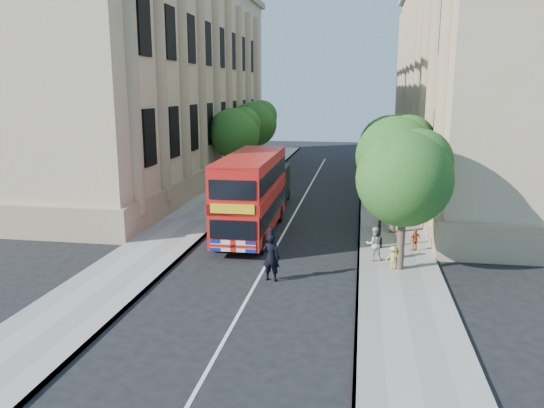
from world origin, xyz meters
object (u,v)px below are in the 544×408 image
at_px(box_van, 273,186).
at_px(police_constable, 271,257).
at_px(double_decker_bus, 252,192).
at_px(lamp_post, 381,200).
at_px(woman_pedestrian, 374,244).

height_order(box_van, police_constable, box_van).
bearing_deg(double_decker_bus, lamp_post, -15.24).
relative_size(lamp_post, woman_pedestrian, 3.35).
distance_m(double_decker_bus, police_constable, 7.17).
height_order(lamp_post, box_van, lamp_post).
height_order(double_decker_bus, box_van, double_decker_bus).
relative_size(double_decker_bus, box_van, 2.09).
xyz_separation_m(lamp_post, woman_pedestrian, (-0.29, -1.99, -1.62)).
height_order(double_decker_bus, police_constable, double_decker_bus).
distance_m(double_decker_bus, woman_pedestrian, 7.49).
height_order(double_decker_bus, woman_pedestrian, double_decker_bus).
xyz_separation_m(lamp_post, double_decker_bus, (-6.65, 1.68, -0.18)).
xyz_separation_m(police_constable, woman_pedestrian, (4.16, 3.01, -0.09)).
bearing_deg(woman_pedestrian, double_decker_bus, -45.75).
xyz_separation_m(box_van, police_constable, (2.35, -14.62, -0.24)).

